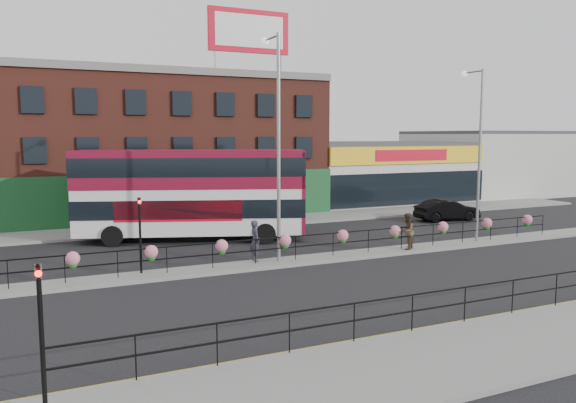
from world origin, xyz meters
name	(u,v)px	position (x,y,z in m)	size (l,w,h in m)	color
ground	(314,261)	(0.00, 0.00, 0.00)	(120.00, 120.00, 0.00)	black
south_pavement	(512,344)	(0.00, -12.00, 0.07)	(60.00, 4.00, 0.15)	gray
north_pavement	(232,223)	(0.00, 12.00, 0.07)	(60.00, 4.00, 0.15)	gray
median	(314,259)	(0.00, 0.00, 0.07)	(60.00, 1.60, 0.15)	gray
yellow_line_inner	(455,322)	(0.00, -9.70, 0.01)	(60.00, 0.10, 0.01)	gold
yellow_line_outer	(459,324)	(0.00, -9.88, 0.01)	(60.00, 0.10, 0.01)	gold
brick_building	(146,146)	(-4.00, 19.96, 5.13)	(25.00, 12.21, 10.30)	brown
supermarket	(370,171)	(16.00, 19.90, 2.65)	(15.00, 12.25, 5.30)	silver
warehouse_east	(492,162)	(30.75, 20.00, 3.15)	(14.50, 12.00, 6.30)	#B5B4AF
billboard	(249,31)	(2.50, 14.99, 13.18)	(6.00, 0.29, 4.40)	red
median_railing	(315,239)	(0.00, 0.00, 1.05)	(30.04, 0.56, 1.23)	black
south_railing	(412,304)	(-2.00, -10.10, 0.96)	(20.04, 0.05, 1.12)	black
double_decker_bus	(192,185)	(-3.87, 7.45, 3.13)	(12.83, 6.98, 5.09)	silver
car	(447,210)	(14.15, 7.29, 0.74)	(4.63, 2.10, 1.47)	black
pedestrian_a	(255,241)	(-2.82, 0.47, 1.10)	(0.48, 0.71, 1.90)	#2C2C37
pedestrian_b	(407,231)	(5.15, -0.24, 1.08)	(1.15, 1.12, 1.86)	#473727
lamp_column_west	(276,128)	(-1.80, 0.38, 6.24)	(0.37, 1.80, 10.28)	gray
lamp_column_east	(477,140)	(10.00, 0.26, 5.65)	(0.33, 1.63, 9.28)	gray
traffic_light_south	(40,306)	(-12.00, -11.01, 2.47)	(0.15, 0.28, 3.65)	black
traffic_light_median	(140,218)	(-8.00, 0.39, 2.47)	(0.15, 0.28, 3.65)	black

